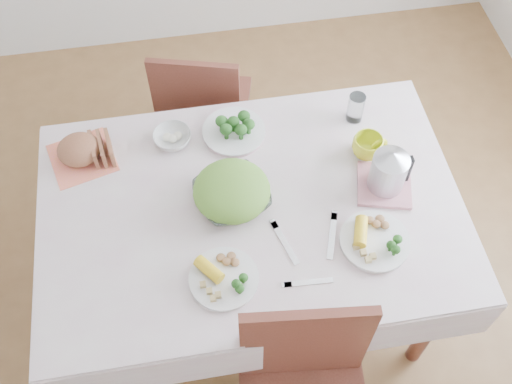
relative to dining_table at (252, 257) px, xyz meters
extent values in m
plane|color=brown|center=(0.00, 0.00, -0.38)|extent=(3.60, 3.60, 0.00)
cube|color=brown|center=(0.00, 0.00, 0.00)|extent=(1.40, 0.90, 0.75)
cube|color=silver|center=(0.00, 0.00, 0.38)|extent=(1.50, 1.00, 0.01)
cube|color=brown|center=(-0.09, 0.80, 0.09)|extent=(0.48, 0.48, 0.87)
imported|color=white|center=(-0.06, 0.04, 0.42)|extent=(0.31, 0.31, 0.06)
cylinder|color=white|center=(-0.13, -0.27, 0.40)|extent=(0.29, 0.29, 0.02)
cylinder|color=white|center=(0.39, -0.21, 0.40)|extent=(0.34, 0.34, 0.02)
cylinder|color=beige|center=(-0.01, 0.34, 0.40)|extent=(0.31, 0.31, 0.02)
cube|color=#EF7557|center=(-0.59, 0.32, 0.39)|extent=(0.27, 0.27, 0.00)
ellipsoid|color=brown|center=(-0.59, 0.32, 0.45)|extent=(0.20, 0.19, 0.10)
imported|color=white|center=(-0.25, 0.34, 0.41)|extent=(0.17, 0.17, 0.05)
imported|color=yellow|center=(0.46, 0.16, 0.43)|extent=(0.13, 0.13, 0.09)
cylinder|color=white|center=(0.46, 0.34, 0.45)|extent=(0.07, 0.07, 0.12)
cube|color=#CC7C87|center=(0.49, 0.01, 0.40)|extent=(0.23, 0.23, 0.02)
cylinder|color=#B2B5BA|center=(0.49, 0.01, 0.51)|extent=(0.14, 0.14, 0.18)
cube|color=silver|center=(0.09, -0.16, 0.39)|extent=(0.07, 0.18, 0.00)
cube|color=silver|center=(0.25, -0.16, 0.39)|extent=(0.08, 0.18, 0.00)
cube|color=silver|center=(0.14, -0.32, 0.39)|extent=(0.16, 0.03, 0.00)
camera|label=1|loc=(-0.17, -1.13, 2.18)|focal=42.00mm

